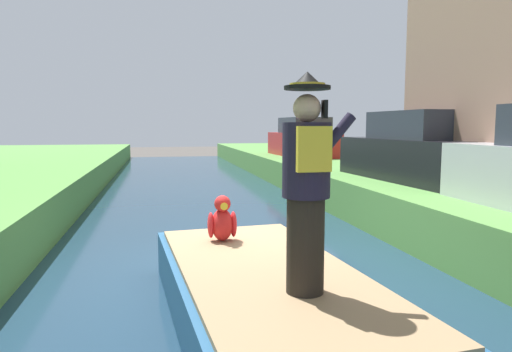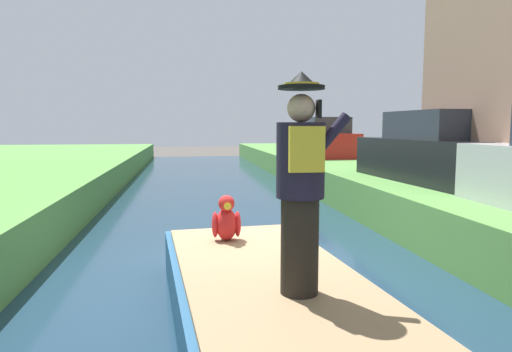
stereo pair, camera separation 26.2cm
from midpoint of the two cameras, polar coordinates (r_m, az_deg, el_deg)
The scene contains 7 objects.
ground_plane at distance 6.63m, azimuth -3.66°, elevation -12.37°, with size 80.00×80.00×0.00m, color #4C4742.
canal_water at distance 6.62m, azimuth -3.66°, elevation -11.96°, with size 5.59×48.00×0.10m, color #1E384C.
boat at distance 4.72m, azimuth -0.15°, elevation -15.09°, with size 2.14×4.33×0.61m.
person_pirate at distance 3.80m, azimuth 4.39°, elevation -1.08°, with size 0.61×0.42×1.85m.
parrot_plush at distance 5.66m, azimuth -5.56°, elevation -5.64°, with size 0.36×0.35×0.57m.
parked_car_dark at distance 10.64m, azimuth 18.71°, elevation 2.95°, with size 1.91×4.09×1.50m.
parked_car_red at distance 18.11m, azimuth 5.43°, elevation 4.51°, with size 1.84×4.06×1.50m.
Camera 1 is at (-1.04, -6.19, 2.13)m, focal length 32.08 mm.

